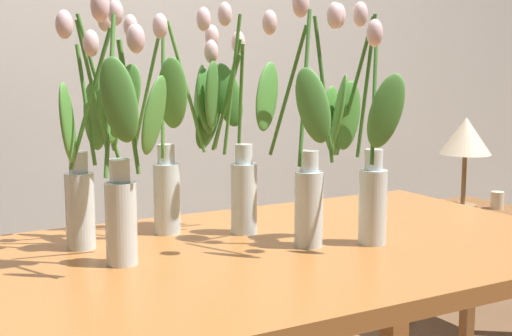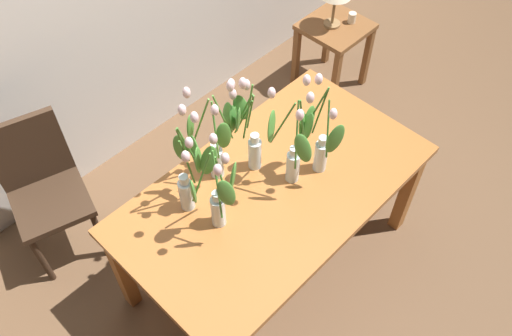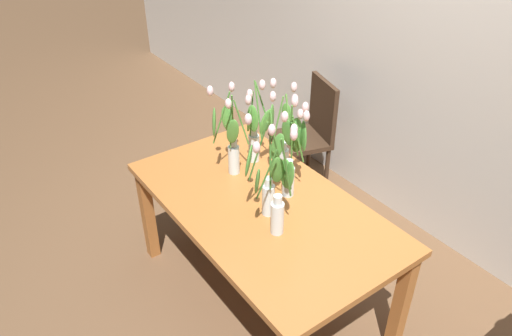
{
  "view_description": "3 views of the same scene",
  "coord_description": "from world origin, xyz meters",
  "px_view_note": "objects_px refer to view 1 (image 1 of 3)",
  "views": [
    {
      "loc": [
        -0.81,
        -1.38,
        1.17
      ],
      "look_at": [
        -0.02,
        0.02,
        0.93
      ],
      "focal_mm": 49.09,
      "sensor_mm": 36.0,
      "label": 1
    },
    {
      "loc": [
        -1.21,
        -1.05,
        2.86
      ],
      "look_at": [
        -0.1,
        0.03,
        0.95
      ],
      "focal_mm": 37.38,
      "sensor_mm": 36.0,
      "label": 2
    },
    {
      "loc": [
        1.7,
        -1.26,
        2.36
      ],
      "look_at": [
        -0.1,
        0.03,
        0.9
      ],
      "focal_mm": 33.64,
      "sensor_mm": 36.0,
      "label": 3
    }
  ],
  "objects_px": {
    "tulip_vase_1": "(91,159)",
    "pillar_candle": "(497,200)",
    "tulip_vase_0": "(307,155)",
    "tulip_vase_5": "(166,147)",
    "side_table": "(469,235)",
    "tulip_vase_4": "(230,142)",
    "dining_table": "(266,286)",
    "table_lamp": "(466,138)",
    "tulip_vase_3": "(118,157)",
    "tulip_vase_2": "(365,158)"
  },
  "relations": [
    {
      "from": "dining_table",
      "to": "tulip_vase_3",
      "type": "height_order",
      "value": "tulip_vase_3"
    },
    {
      "from": "table_lamp",
      "to": "pillar_candle",
      "type": "relative_size",
      "value": 5.31
    },
    {
      "from": "dining_table",
      "to": "tulip_vase_1",
      "type": "distance_m",
      "value": 0.51
    },
    {
      "from": "tulip_vase_2",
      "to": "table_lamp",
      "type": "bearing_deg",
      "value": 35.02
    },
    {
      "from": "tulip_vase_4",
      "to": "tulip_vase_2",
      "type": "bearing_deg",
      "value": -51.1
    },
    {
      "from": "table_lamp",
      "to": "pillar_candle",
      "type": "distance_m",
      "value": 0.31
    },
    {
      "from": "dining_table",
      "to": "side_table",
      "type": "distance_m",
      "value": 1.67
    },
    {
      "from": "tulip_vase_5",
      "to": "pillar_candle",
      "type": "bearing_deg",
      "value": 14.45
    },
    {
      "from": "tulip_vase_1",
      "to": "tulip_vase_2",
      "type": "bearing_deg",
      "value": -27.03
    },
    {
      "from": "tulip_vase_0",
      "to": "tulip_vase_1",
      "type": "xyz_separation_m",
      "value": [
        -0.44,
        0.25,
        -0.01
      ]
    },
    {
      "from": "tulip_vase_3",
      "to": "tulip_vase_5",
      "type": "relative_size",
      "value": 0.99
    },
    {
      "from": "pillar_candle",
      "to": "tulip_vase_1",
      "type": "bearing_deg",
      "value": -165.97
    },
    {
      "from": "tulip_vase_5",
      "to": "side_table",
      "type": "xyz_separation_m",
      "value": [
        1.61,
        0.5,
        -0.53
      ]
    },
    {
      "from": "side_table",
      "to": "table_lamp",
      "type": "distance_m",
      "value": 0.43
    },
    {
      "from": "tulip_vase_0",
      "to": "tulip_vase_3",
      "type": "bearing_deg",
      "value": 171.29
    },
    {
      "from": "dining_table",
      "to": "tulip_vase_4",
      "type": "distance_m",
      "value": 0.38
    },
    {
      "from": "side_table",
      "to": "tulip_vase_4",
      "type": "bearing_deg",
      "value": -159.03
    },
    {
      "from": "tulip_vase_0",
      "to": "table_lamp",
      "type": "relative_size",
      "value": 1.48
    },
    {
      "from": "tulip_vase_0",
      "to": "tulip_vase_3",
      "type": "height_order",
      "value": "tulip_vase_0"
    },
    {
      "from": "tulip_vase_5",
      "to": "pillar_candle",
      "type": "relative_size",
      "value": 7.63
    },
    {
      "from": "tulip_vase_0",
      "to": "tulip_vase_5",
      "type": "relative_size",
      "value": 1.03
    },
    {
      "from": "tulip_vase_3",
      "to": "tulip_vase_4",
      "type": "xyz_separation_m",
      "value": [
        0.35,
        0.16,
        -0.0
      ]
    },
    {
      "from": "dining_table",
      "to": "tulip_vase_4",
      "type": "xyz_separation_m",
      "value": [
        0.01,
        0.2,
        0.32
      ]
    },
    {
      "from": "tulip_vase_1",
      "to": "side_table",
      "type": "bearing_deg",
      "value": 16.52
    },
    {
      "from": "tulip_vase_2",
      "to": "tulip_vase_3",
      "type": "relative_size",
      "value": 1.02
    },
    {
      "from": "tulip_vase_0",
      "to": "tulip_vase_4",
      "type": "xyz_separation_m",
      "value": [
        -0.08,
        0.23,
        0.01
      ]
    },
    {
      "from": "tulip_vase_0",
      "to": "tulip_vase_1",
      "type": "height_order",
      "value": "tulip_vase_0"
    },
    {
      "from": "tulip_vase_1",
      "to": "tulip_vase_2",
      "type": "distance_m",
      "value": 0.65
    },
    {
      "from": "tulip_vase_5",
      "to": "table_lamp",
      "type": "distance_m",
      "value": 1.68
    },
    {
      "from": "tulip_vase_2",
      "to": "tulip_vase_4",
      "type": "xyz_separation_m",
      "value": [
        -0.22,
        0.27,
        0.02
      ]
    },
    {
      "from": "tulip_vase_2",
      "to": "tulip_vase_4",
      "type": "relative_size",
      "value": 0.99
    },
    {
      "from": "side_table",
      "to": "tulip_vase_1",
      "type": "bearing_deg",
      "value": -163.48
    },
    {
      "from": "tulip_vase_0",
      "to": "tulip_vase_4",
      "type": "distance_m",
      "value": 0.25
    },
    {
      "from": "tulip_vase_5",
      "to": "pillar_candle",
      "type": "xyz_separation_m",
      "value": [
        1.71,
        0.44,
        -0.37
      ]
    },
    {
      "from": "tulip_vase_1",
      "to": "tulip_vase_4",
      "type": "xyz_separation_m",
      "value": [
        0.36,
        -0.02,
        0.02
      ]
    },
    {
      "from": "dining_table",
      "to": "tulip_vase_2",
      "type": "bearing_deg",
      "value": -16.88
    },
    {
      "from": "tulip_vase_0",
      "to": "tulip_vase_2",
      "type": "distance_m",
      "value": 0.14
    },
    {
      "from": "tulip_vase_4",
      "to": "table_lamp",
      "type": "distance_m",
      "value": 1.56
    },
    {
      "from": "tulip_vase_0",
      "to": "pillar_candle",
      "type": "xyz_separation_m",
      "value": [
        1.48,
        0.73,
        -0.37
      ]
    },
    {
      "from": "dining_table",
      "to": "tulip_vase_1",
      "type": "height_order",
      "value": "tulip_vase_1"
    },
    {
      "from": "tulip_vase_5",
      "to": "side_table",
      "type": "bearing_deg",
      "value": 17.27
    },
    {
      "from": "tulip_vase_0",
      "to": "tulip_vase_4",
      "type": "bearing_deg",
      "value": 109.85
    },
    {
      "from": "tulip_vase_1",
      "to": "pillar_candle",
      "type": "bearing_deg",
      "value": 14.03
    },
    {
      "from": "tulip_vase_2",
      "to": "side_table",
      "type": "bearing_deg",
      "value": 33.89
    },
    {
      "from": "tulip_vase_2",
      "to": "tulip_vase_5",
      "type": "relative_size",
      "value": 1.01
    },
    {
      "from": "tulip_vase_3",
      "to": "table_lamp",
      "type": "distance_m",
      "value": 1.94
    },
    {
      "from": "tulip_vase_0",
      "to": "tulip_vase_2",
      "type": "relative_size",
      "value": 1.02
    },
    {
      "from": "tulip_vase_4",
      "to": "table_lamp",
      "type": "xyz_separation_m",
      "value": [
        1.44,
        0.58,
        -0.12
      ]
    },
    {
      "from": "table_lamp",
      "to": "tulip_vase_5",
      "type": "bearing_deg",
      "value": -161.85
    },
    {
      "from": "tulip_vase_2",
      "to": "pillar_candle",
      "type": "relative_size",
      "value": 7.72
    }
  ]
}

